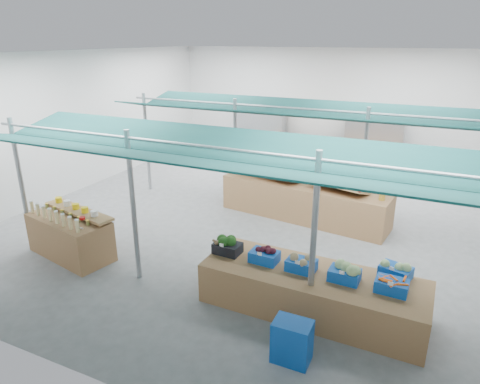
# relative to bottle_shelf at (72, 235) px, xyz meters

# --- Properties ---
(floor) EXTENTS (13.00, 13.00, 0.00)m
(floor) POSITION_rel_bottle_shelf_xyz_m (2.91, 3.84, -0.48)
(floor) COLOR slate
(floor) RESTS_ON ground
(hall) EXTENTS (13.00, 13.00, 13.00)m
(hall) POSITION_rel_bottle_shelf_xyz_m (2.91, 5.27, 2.17)
(hall) COLOR silver
(hall) RESTS_ON ground
(pole_grid) EXTENTS (10.00, 4.60, 3.00)m
(pole_grid) POSITION_rel_bottle_shelf_xyz_m (3.66, 2.09, 1.33)
(pole_grid) COLOR gray
(pole_grid) RESTS_ON floor
(awnings) EXTENTS (9.50, 7.08, 0.30)m
(awnings) POSITION_rel_bottle_shelf_xyz_m (3.66, 2.09, 2.30)
(awnings) COLOR #0B2E2F
(awnings) RESTS_ON pole_grid
(back_shelving_left) EXTENTS (2.00, 0.50, 2.00)m
(back_shelving_left) POSITION_rel_bottle_shelf_xyz_m (0.41, 9.84, 0.52)
(back_shelving_left) COLOR #B23F33
(back_shelving_left) RESTS_ON floor
(back_shelving_right) EXTENTS (2.00, 0.50, 2.00)m
(back_shelving_right) POSITION_rel_bottle_shelf_xyz_m (4.91, 9.84, 0.52)
(back_shelving_right) COLOR #B23F33
(back_shelving_right) RESTS_ON floor
(bottle_shelf) EXTENTS (2.15, 1.54, 1.17)m
(bottle_shelf) POSITION_rel_bottle_shelf_xyz_m (0.00, 0.00, 0.00)
(bottle_shelf) COLOR brown
(bottle_shelf) RESTS_ON floor
(veg_counter) EXTENTS (3.86, 1.36, 0.75)m
(veg_counter) POSITION_rel_bottle_shelf_xyz_m (5.34, 0.20, -0.11)
(veg_counter) COLOR brown
(veg_counter) RESTS_ON floor
(fruit_counter) EXTENTS (4.54, 1.62, 0.95)m
(fruit_counter) POSITION_rel_bottle_shelf_xyz_m (4.01, 4.12, -0.00)
(fruit_counter) COLOR brown
(fruit_counter) RESTS_ON floor
(far_counter) EXTENTS (5.24, 1.79, 0.93)m
(far_counter) POSITION_rel_bottle_shelf_xyz_m (3.65, 8.97, -0.02)
(far_counter) COLOR brown
(far_counter) RESTS_ON floor
(crate_stack) EXTENTS (0.56, 0.39, 0.67)m
(crate_stack) POSITION_rel_bottle_shelf_xyz_m (5.43, -1.14, -0.14)
(crate_stack) COLOR #0F49A8
(crate_stack) RESTS_ON floor
(vendor_left) EXTENTS (0.70, 0.51, 1.77)m
(vendor_left) POSITION_rel_bottle_shelf_xyz_m (2.81, 5.22, 0.41)
(vendor_left) COLOR #164191
(vendor_left) RESTS_ON floor
(vendor_right) EXTENTS (0.94, 0.78, 1.77)m
(vendor_right) POSITION_rel_bottle_shelf_xyz_m (4.61, 5.22, 0.41)
(vendor_right) COLOR maroon
(vendor_right) RESTS_ON floor
(crate_broccoli) EXTENTS (0.52, 0.41, 0.35)m
(crate_broccoli) POSITION_rel_bottle_shelf_xyz_m (3.69, 0.24, 0.43)
(crate_broccoli) COLOR black
(crate_broccoli) RESTS_ON veg_counter
(crate_beets) EXTENTS (0.52, 0.41, 0.29)m
(crate_beets) POSITION_rel_bottle_shelf_xyz_m (4.44, 0.22, 0.40)
(crate_beets) COLOR #0F49A8
(crate_beets) RESTS_ON veg_counter
(crate_celeriac) EXTENTS (0.52, 0.41, 0.31)m
(crate_celeriac) POSITION_rel_bottle_shelf_xyz_m (5.13, 0.21, 0.41)
(crate_celeriac) COLOR #0F49A8
(crate_celeriac) RESTS_ON veg_counter
(crate_cabbage) EXTENTS (0.52, 0.41, 0.35)m
(crate_cabbage) POSITION_rel_bottle_shelf_xyz_m (5.87, 0.19, 0.43)
(crate_cabbage) COLOR #0F49A8
(crate_cabbage) RESTS_ON veg_counter
(crate_carrots) EXTENTS (0.52, 0.41, 0.29)m
(crate_carrots) POSITION_rel_bottle_shelf_xyz_m (6.62, 0.17, 0.38)
(crate_carrots) COLOR #0F49A8
(crate_carrots) RESTS_ON veg_counter
(sparrow) EXTENTS (0.12, 0.09, 0.11)m
(sparrow) POSITION_rel_bottle_shelf_xyz_m (3.52, 0.11, 0.51)
(sparrow) COLOR brown
(sparrow) RESTS_ON crate_broccoli
(pole_ribbon) EXTENTS (0.12, 0.12, 0.28)m
(pole_ribbon) POSITION_rel_bottle_shelf_xyz_m (0.66, -0.26, 0.60)
(pole_ribbon) COLOR red
(pole_ribbon) RESTS_ON pole_grid
(apple_heap_yellow) EXTENTS (2.02, 1.16, 0.27)m
(apple_heap_yellow) POSITION_rel_bottle_shelf_xyz_m (2.95, 4.15, 0.64)
(apple_heap_yellow) COLOR #997247
(apple_heap_yellow) RESTS_ON fruit_counter
(apple_heap_red) EXTENTS (1.63, 1.06, 0.27)m
(apple_heap_red) POSITION_rel_bottle_shelf_xyz_m (4.89, 3.90, 0.64)
(apple_heap_red) COLOR #997247
(apple_heap_red) RESTS_ON fruit_counter
(pineapple) EXTENTS (0.14, 0.14, 0.39)m
(pineapple) POSITION_rel_bottle_shelf_xyz_m (5.99, 3.75, 0.65)
(pineapple) COLOR #8C6019
(pineapple) RESTS_ON fruit_counter
(crate_extra) EXTENTS (0.57, 0.47, 0.32)m
(crate_extra) POSITION_rel_bottle_shelf_xyz_m (6.63, 0.65, 0.41)
(crate_extra) COLOR #0F49A8
(crate_extra) RESTS_ON veg_counter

